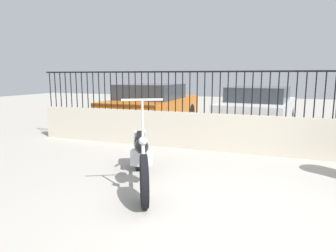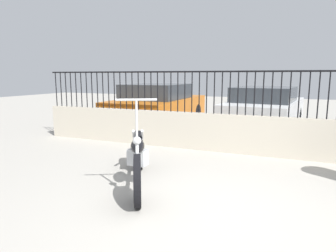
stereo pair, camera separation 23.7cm
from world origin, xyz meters
TOP-DOWN VIEW (x-y plane):
  - ground_plane at (0.00, 0.00)m, footprint 40.00×40.00m
  - low_wall at (0.00, 2.99)m, footprint 10.36×0.18m
  - fence_railing at (-0.00, 2.99)m, footprint 10.36×0.04m
  - motorcycle_black at (-1.35, 0.65)m, footprint 1.18×2.06m
  - car_orange at (-3.22, 5.51)m, footprint 1.87×4.27m
  - car_white at (0.07, 5.77)m, footprint 2.14×4.15m

SIDE VIEW (x-z plane):
  - ground_plane at x=0.00m, z-range 0.00..0.00m
  - motorcycle_black at x=-1.35m, z-range -0.28..1.08m
  - low_wall at x=0.00m, z-range 0.00..0.82m
  - car_white at x=0.07m, z-range 0.02..1.34m
  - car_orange at x=-3.22m, z-range 0.01..1.38m
  - fence_railing at x=0.00m, z-range 0.95..1.87m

